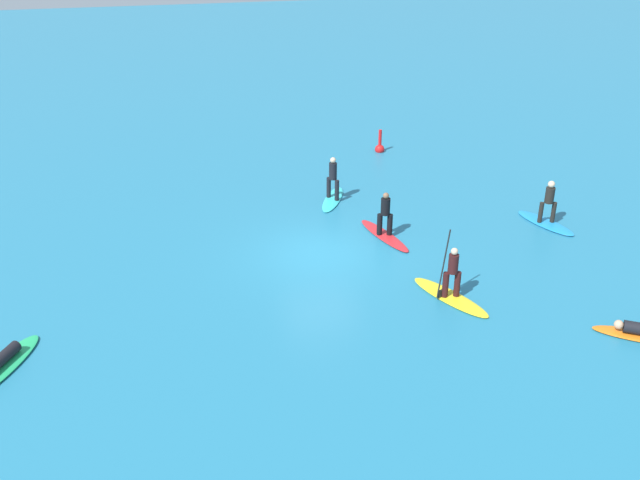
{
  "coord_description": "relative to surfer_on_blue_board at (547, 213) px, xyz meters",
  "views": [
    {
      "loc": [
        -4.78,
        -20.25,
        10.86
      ],
      "look_at": [
        0.0,
        0.0,
        0.5
      ],
      "focal_mm": 39.32,
      "sensor_mm": 36.0,
      "label": 1
    }
  ],
  "objects": [
    {
      "name": "ground_plane",
      "position": [
        -8.54,
        -0.37,
        -0.43
      ],
      "size": [
        120.0,
        120.0,
        0.0
      ],
      "primitive_type": "plane",
      "color": "teal",
      "rests_on": "ground"
    },
    {
      "name": "surfer_on_blue_board",
      "position": [
        0.0,
        0.0,
        0.0
      ],
      "size": [
        1.54,
        2.65,
        1.68
      ],
      "rotation": [
        0.0,
        0.0,
        5.04
      ],
      "color": "#1E8CD1",
      "rests_on": "ground_plane"
    },
    {
      "name": "surfer_on_red_board",
      "position": [
        -6.06,
        0.35,
        -0.01
      ],
      "size": [
        1.29,
        2.96,
        1.67
      ],
      "rotation": [
        0.0,
        0.0,
        1.83
      ],
      "color": "red",
      "rests_on": "ground_plane"
    },
    {
      "name": "surfer_on_teal_board",
      "position": [
        -7.02,
        3.9,
        0.06
      ],
      "size": [
        1.69,
        2.58,
        1.78
      ],
      "rotation": [
        0.0,
        0.0,
        4.25
      ],
      "color": "#33C6CC",
      "rests_on": "ground_plane"
    },
    {
      "name": "surfer_on_yellow_board",
      "position": [
        -5.44,
        -4.08,
        -0.03
      ],
      "size": [
        1.85,
        2.92,
        2.26
      ],
      "rotation": [
        0.0,
        0.0,
        2.0
      ],
      "color": "yellow",
      "rests_on": "ground_plane"
    },
    {
      "name": "marker_buoy",
      "position": [
        -3.48,
        8.99,
        -0.23
      ],
      "size": [
        0.44,
        0.44,
        1.16
      ],
      "color": "red",
      "rests_on": "ground_plane"
    }
  ]
}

